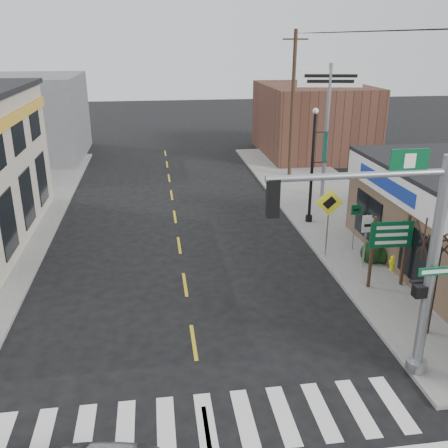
{
  "coord_description": "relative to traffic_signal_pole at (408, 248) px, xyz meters",
  "views": [
    {
      "loc": [
        -0.96,
        -9.56,
        9.1
      ],
      "look_at": [
        1.42,
        7.1,
        2.8
      ],
      "focal_mm": 40.0,
      "sensor_mm": 36.0,
      "label": 1
    }
  ],
  "objects": [
    {
      "name": "shrub_back",
      "position": [
        2.62,
        7.29,
        -3.48
      ],
      "size": [
        1.0,
        1.0,
        0.75
      ],
      "primitive_type": "ellipsoid",
      "color": "black",
      "rests_on": "sidewalk_right"
    },
    {
      "name": "bare_tree",
      "position": [
        2.07,
        1.79,
        -0.34
      ],
      "size": [
        2.23,
        2.23,
        4.46
      ],
      "rotation": [
        0.0,
        0.0,
        -0.12
      ],
      "color": "black",
      "rests_on": "sidewalk_right"
    },
    {
      "name": "crosswalk",
      "position": [
        -5.43,
        -1.12,
        -3.98
      ],
      "size": [
        11.0,
        2.2,
        0.01
      ],
      "primitive_type": "cube",
      "color": "silver",
      "rests_on": "ground"
    },
    {
      "name": "bldg_distant_right",
      "position": [
        6.57,
        28.48,
        -1.18
      ],
      "size": [
        8.0,
        10.0,
        5.6
      ],
      "primitive_type": "cube",
      "color": "#503024",
      "rests_on": "ground"
    },
    {
      "name": "traffic_signal_pole",
      "position": [
        0.0,
        0.0,
        0.0
      ],
      "size": [
        5.11,
        0.39,
        6.47
      ],
      "rotation": [
        0.0,
        0.0,
        0.02
      ],
      "color": "gray",
      "rests_on": "sidewalk_right"
    },
    {
      "name": "fire_hydrant",
      "position": [
        3.07,
        6.31,
        -3.5
      ],
      "size": [
        0.2,
        0.2,
        0.64
      ],
      "rotation": [
        0.0,
        0.0,
        0.31
      ],
      "color": "#DAE507",
      "rests_on": "sidewalk_right"
    },
    {
      "name": "utility_pole_far",
      "position": [
        2.89,
        21.71,
        1.02
      ],
      "size": [
        1.65,
        0.25,
        9.5
      ],
      "rotation": [
        0.0,
        0.0,
        -0.05
      ],
      "color": "#3F311A",
      "rests_on": "sidewalk_right"
    },
    {
      "name": "center_line",
      "position": [
        -5.43,
        6.48,
        -3.98
      ],
      "size": [
        0.12,
        56.0,
        0.01
      ],
      "primitive_type": "cube",
      "color": "gold",
      "rests_on": "ground"
    },
    {
      "name": "dance_center_sign",
      "position": [
        3.53,
        16.58,
        1.84
      ],
      "size": [
        3.61,
        0.23,
        7.67
      ],
      "rotation": [
        0.0,
        0.0,
        -0.16
      ],
      "color": "gray",
      "rests_on": "sidewalk_right"
    },
    {
      "name": "lamp_post",
      "position": [
        1.5,
        12.44,
        -0.49
      ],
      "size": [
        0.75,
        0.59,
        5.81
      ],
      "rotation": [
        0.0,
        0.0,
        0.06
      ],
      "color": "black",
      "rests_on": "sidewalk_right"
    },
    {
      "name": "bldg_distant_left",
      "position": [
        -16.43,
        30.48,
        -0.78
      ],
      "size": [
        9.0,
        10.0,
        6.4
      ],
      "primitive_type": "cube",
      "color": "slate",
      "rests_on": "ground"
    },
    {
      "name": "ground",
      "position": [
        -5.43,
        -1.52,
        -3.98
      ],
      "size": [
        140.0,
        140.0,
        0.0
      ],
      "primitive_type": "plane",
      "color": "black",
      "rests_on": "ground"
    },
    {
      "name": "ped_crossing_sign",
      "position": [
        0.87,
        8.16,
        -1.81
      ],
      "size": [
        1.17,
        0.08,
        3.02
      ],
      "rotation": [
        0.0,
        0.0,
        -0.18
      ],
      "color": "gray",
      "rests_on": "sidewalk_right"
    },
    {
      "name": "sidewalk_right",
      "position": [
        3.57,
        11.48,
        -3.92
      ],
      "size": [
        6.0,
        38.0,
        0.13
      ],
      "primitive_type": "cube",
      "color": "slate",
      "rests_on": "ground"
    },
    {
      "name": "guide_sign",
      "position": [
        2.17,
        5.03,
        -2.01
      ],
      "size": [
        1.63,
        0.14,
        2.86
      ],
      "rotation": [
        0.0,
        0.0,
        -0.04
      ],
      "color": "#402C1E",
      "rests_on": "sidewalk_right"
    }
  ]
}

